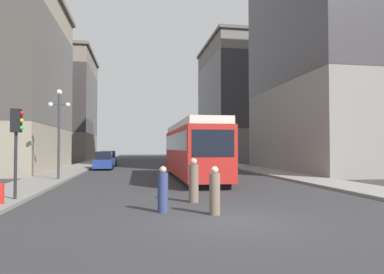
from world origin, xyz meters
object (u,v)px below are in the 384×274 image
at_px(transit_bus, 197,150).
at_px(fire_hydrant, 0,194).
at_px(lamp_post_left_near, 59,121).
at_px(pedestrian_on_sidewalk, 163,191).
at_px(parked_car_left_mid, 108,159).
at_px(pedestrian_crossing_far, 194,182).
at_px(parked_car_left_near, 104,161).
at_px(streetcar, 193,149).
at_px(traffic_light_near_left, 17,130).
at_px(pedestrian_crossing_near, 215,192).

xyz_separation_m(transit_bus, fire_hydrant, (-12.57, -28.24, -1.42)).
bearing_deg(lamp_post_left_near, pedestrian_on_sidewalk, -64.07).
distance_m(parked_car_left_mid, fire_hydrant, 28.96).
bearing_deg(pedestrian_crossing_far, parked_car_left_near, -47.48).
relative_size(streetcar, traffic_light_near_left, 3.69).
relative_size(parked_car_left_near, pedestrian_crossing_far, 2.39).
distance_m(transit_bus, pedestrian_crossing_near, 31.24).
bearing_deg(lamp_post_left_near, pedestrian_crossing_far, -54.28).
bearing_deg(pedestrian_crossing_far, fire_hydrant, 29.78).
relative_size(parked_car_left_near, fire_hydrant, 5.72).
height_order(parked_car_left_near, pedestrian_crossing_far, parked_car_left_near).
relative_size(pedestrian_crossing_near, traffic_light_near_left, 0.44).
bearing_deg(fire_hydrant, streetcar, 48.43).
bearing_deg(pedestrian_on_sidewalk, parked_car_left_mid, 151.46).
height_order(streetcar, traffic_light_near_left, streetcar).
distance_m(transit_bus, pedestrian_on_sidewalk, 30.87).
relative_size(transit_bus, traffic_light_near_left, 3.52).
bearing_deg(parked_car_left_near, streetcar, -61.11).
bearing_deg(lamp_post_left_near, parked_car_left_mid, 84.17).
relative_size(streetcar, pedestrian_on_sidewalk, 8.48).
relative_size(traffic_light_near_left, fire_hydrant, 4.86).
distance_m(pedestrian_crossing_near, lamp_post_left_near, 15.27).
height_order(lamp_post_left_near, fire_hydrant, lamp_post_left_near).
xyz_separation_m(parked_car_left_near, fire_hydrant, (-1.83, -22.43, -0.32)).
distance_m(pedestrian_on_sidewalk, lamp_post_left_near, 13.90).
height_order(pedestrian_crossing_near, pedestrian_on_sidewalk, pedestrian_crossing_near).
distance_m(traffic_light_near_left, fire_hydrant, 2.72).
relative_size(streetcar, pedestrian_crossing_far, 7.50).
height_order(streetcar, parked_car_left_mid, streetcar).
distance_m(streetcar, parked_car_left_mid, 20.19).
bearing_deg(pedestrian_crossing_far, pedestrian_on_sidewalk, 83.26).
height_order(pedestrian_on_sidewalk, lamp_post_left_near, lamp_post_left_near).
xyz_separation_m(pedestrian_crossing_near, pedestrian_crossing_far, (-0.25, 2.67, 0.09)).
height_order(traffic_light_near_left, lamp_post_left_near, lamp_post_left_near).
distance_m(parked_car_left_mid, pedestrian_crossing_near, 31.97).
bearing_deg(fire_hydrant, parked_car_left_near, 85.35).
bearing_deg(pedestrian_crossing_near, streetcar, -102.32).
relative_size(parked_car_left_mid, traffic_light_near_left, 1.23).
bearing_deg(pedestrian_crossing_near, parked_car_left_near, -83.20).
height_order(transit_bus, parked_car_left_near, transit_bus).
bearing_deg(transit_bus, pedestrian_crossing_far, -98.98).
relative_size(streetcar, lamp_post_left_near, 2.26).
bearing_deg(fire_hydrant, parked_car_left_mid, 86.38).
bearing_deg(fire_hydrant, pedestrian_crossing_near, -18.84).
xyz_separation_m(transit_bus, pedestrian_crossing_near, (-5.08, -30.80, -1.20)).
bearing_deg(streetcar, transit_bus, 79.18).
bearing_deg(streetcar, parked_car_left_mid, 111.13).
relative_size(parked_car_left_near, lamp_post_left_near, 0.72).
bearing_deg(pedestrian_crossing_far, parked_car_left_mid, -50.47).
distance_m(streetcar, pedestrian_on_sidewalk, 12.35).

